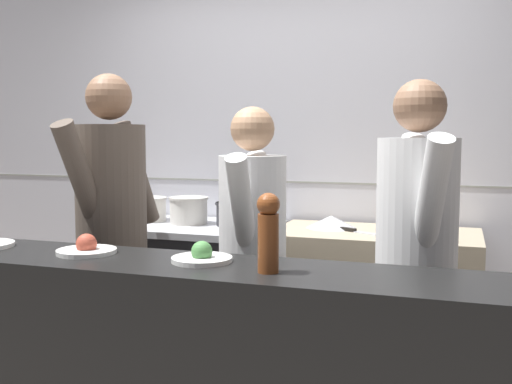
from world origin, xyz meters
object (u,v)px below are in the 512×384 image
Objects in this scene: braising_pot at (238,213)px; chefs_knife at (363,232)px; plated_dish_dessert at (202,257)px; pepper_mill at (268,231)px; chef_line at (416,255)px; chef_head_cook at (112,227)px; stock_pot at (147,208)px; chef_sous at (252,254)px; oven_range at (189,294)px; mixing_bowl_steel at (331,222)px; plated_dish_appetiser at (87,249)px; sauce_pot at (189,209)px.

chefs_knife is at bearing -9.70° from braising_pot.
plated_dish_dessert is 0.33m from pepper_mill.
pepper_mill is at bearing -143.47° from chef_line.
plated_dish_dessert is 0.13× the size of chef_head_cook.
stock_pot is 1.10× the size of plated_dish_dessert.
chef_head_cook is 1.11× the size of chef_sous.
stock_pot is at bearing 170.06° from oven_range.
pepper_mill reaches higher than oven_range.
mixing_bowl_steel reaches higher than oven_range.
chef_head_cook is at bearing 160.71° from chef_line.
pepper_mill is (0.66, -1.46, 0.14)m from braising_pot.
chef_sous reaches higher than plated_dish_dessert.
stock_pot is 1.47m from plated_dish_appetiser.
chef_sous is at bearing 113.32° from pepper_mill.
braising_pot is at bearing 109.83° from chef_sous.
stock_pot is 1.06× the size of plated_dish_appetiser.
mixing_bowl_steel reaches higher than chefs_knife.
pepper_mill is (-0.13, -1.33, 0.20)m from chefs_knife.
chef_head_cook is at bearing -73.52° from stock_pot.
chef_line is (1.26, 0.57, -0.05)m from plated_dish_appetiser.
oven_range is 0.62× the size of chef_head_cook.
pepper_mill is at bearing -55.33° from oven_range.
oven_range is at bearing -176.30° from mixing_bowl_steel.
stock_pot is (-0.32, 0.06, 0.53)m from oven_range.
chef_sous is at bearing 91.10° from plated_dish_dessert.
sauce_pot reaches higher than plated_dish_appetiser.
chef_line reaches higher than plated_dish_appetiser.
mixing_bowl_steel is (0.90, 0.06, 0.50)m from oven_range.
pepper_mill reaches higher than plated_dish_dessert.
chef_head_cook is (-0.98, -0.79, 0.03)m from mixing_bowl_steel.
stock_pot is at bearing 136.69° from chef_line.
oven_range is at bearing 97.43° from plated_dish_appetiser.
oven_range is at bearing 128.24° from chef_sous.
oven_range is 4.28× the size of stock_pot.
chef_line reaches higher than chefs_knife.
oven_range is at bearing -171.39° from braising_pot.
chef_sous is (-0.43, -0.61, -0.03)m from chefs_knife.
mixing_bowl_steel is 0.79m from chef_sous.
stock_pot reaches higher than chefs_knife.
braising_pot is at bearing 69.87° from chef_head_cook.
plated_dish_appetiser is at bearing -95.93° from braising_pot.
chefs_knife is (1.42, -0.14, -0.06)m from stock_pot.
chef_head_cook is (-0.08, -0.75, -0.01)m from sauce_pot.
sauce_pot is 0.32m from braising_pot.
chefs_knife is (0.79, -0.13, -0.06)m from braising_pot.
chef_head_cook is at bearing 147.51° from pepper_mill.
chef_line is at bearing -35.92° from braising_pot.
braising_pot is 0.16× the size of chef_head_cook.
plated_dish_dessert is 0.83× the size of pepper_mill.
chef_sous is (0.35, -0.75, -0.09)m from braising_pot.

